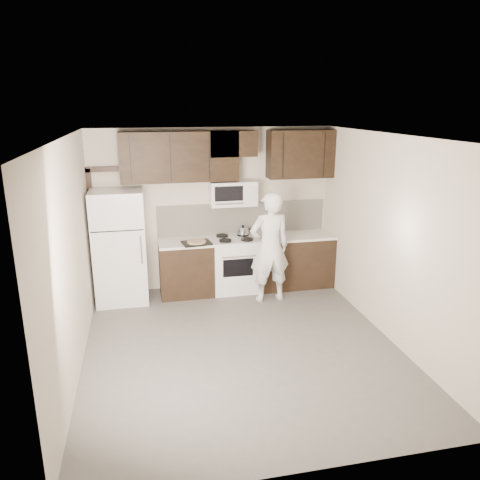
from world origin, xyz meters
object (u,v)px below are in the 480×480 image
object	(u,v)px
stove	(234,264)
microwave	(233,193)
person	(270,247)
refrigerator	(120,247)

from	to	relation	value
stove	microwave	distance (m)	1.20
microwave	person	distance (m)	1.10
stove	microwave	world-z (taller)	microwave
microwave	refrigerator	xyz separation A→B (m)	(-1.85, -0.17, -0.75)
stove	person	distance (m)	0.83
stove	refrigerator	world-z (taller)	refrigerator
refrigerator	person	distance (m)	2.36
person	refrigerator	bearing A→B (deg)	-16.21
microwave	refrigerator	distance (m)	2.00
microwave	person	size ratio (longest dim) A/B	0.43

